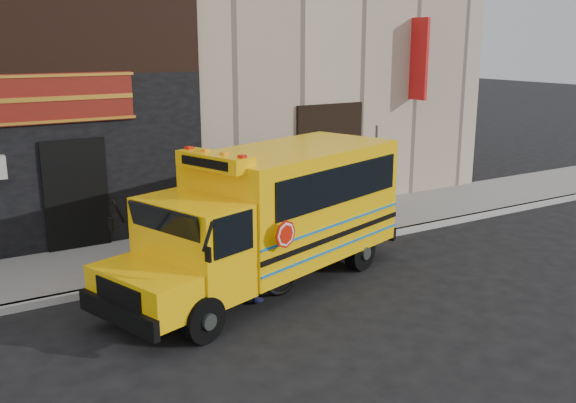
% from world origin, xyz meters
% --- Properties ---
extents(ground, '(120.00, 120.00, 0.00)m').
position_xyz_m(ground, '(0.00, 0.00, 0.00)').
color(ground, black).
rests_on(ground, ground).
extents(curb, '(40.00, 0.20, 0.15)m').
position_xyz_m(curb, '(0.00, 2.60, 0.07)').
color(curb, '#A1A19B').
rests_on(curb, ground).
extents(sidewalk, '(40.00, 3.00, 0.15)m').
position_xyz_m(sidewalk, '(0.00, 4.10, 0.07)').
color(sidewalk, slate).
rests_on(sidewalk, ground).
extents(school_bus, '(7.22, 4.15, 2.92)m').
position_xyz_m(school_bus, '(-0.21, 1.41, 1.51)').
color(school_bus, black).
rests_on(school_bus, ground).
extents(sign_pole, '(0.06, 0.24, 2.79)m').
position_xyz_m(sign_pole, '(3.89, 3.20, 1.55)').
color(sign_pole, '#454D47').
rests_on(sign_pole, ground).
extents(bicycle, '(1.89, 0.60, 1.12)m').
position_xyz_m(bicycle, '(-1.07, 0.69, 0.56)').
color(bicycle, black).
rests_on(bicycle, ground).
extents(cyclist, '(0.61, 0.81, 2.02)m').
position_xyz_m(cyclist, '(-1.04, 0.72, 1.01)').
color(cyclist, black).
rests_on(cyclist, ground).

